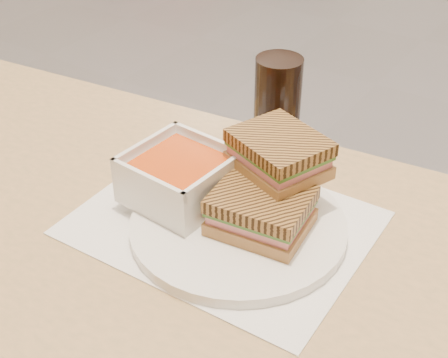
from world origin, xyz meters
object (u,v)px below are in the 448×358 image
Objects in this scene: plate at (238,226)px; soup_bowl at (180,178)px; main_table at (155,308)px; cola_glass at (277,105)px; panini_lower at (261,211)px.

plate is 2.08× the size of soup_bowl.
main_table is 8.20× the size of cola_glass.
plate is 2.19× the size of panini_lower.
plate is at bearing 48.62° from main_table.
panini_lower is at bearing 41.19° from main_table.
main_table is 9.64× the size of panini_lower.
soup_bowl is at bearing 100.87° from main_table.
panini_lower is at bearing 11.32° from plate.
main_table is at bearing -138.81° from panini_lower.
cola_glass is at bearing 107.41° from plate.
cola_glass is (-0.07, 0.21, 0.07)m from plate.
main_table is at bearing -79.13° from soup_bowl.
soup_bowl is 1.05× the size of panini_lower.
soup_bowl is (-0.02, 0.09, 0.16)m from main_table.
cola_glass reaches higher than main_table.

